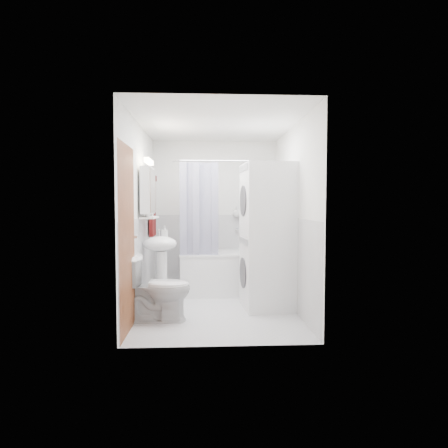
{
  "coord_description": "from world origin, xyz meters",
  "views": [
    {
      "loc": [
        -0.15,
        -4.84,
        1.37
      ],
      "look_at": [
        0.09,
        0.15,
        1.11
      ],
      "focal_mm": 30.0,
      "sensor_mm": 36.0,
      "label": 1
    }
  ],
  "objects_px": {
    "sink": "(161,255)",
    "toilet": "(158,289)",
    "washer_dryer": "(269,236)",
    "bathtub": "(235,270)"
  },
  "relations": [
    {
      "from": "toilet",
      "to": "bathtub",
      "type": "bearing_deg",
      "value": -35.65
    },
    {
      "from": "sink",
      "to": "washer_dryer",
      "type": "xyz_separation_m",
      "value": [
        1.43,
        -0.09,
        0.25
      ]
    },
    {
      "from": "sink",
      "to": "toilet",
      "type": "distance_m",
      "value": 0.67
    },
    {
      "from": "bathtub",
      "to": "washer_dryer",
      "type": "bearing_deg",
      "value": -66.72
    },
    {
      "from": "sink",
      "to": "washer_dryer",
      "type": "height_order",
      "value": "washer_dryer"
    },
    {
      "from": "bathtub",
      "to": "washer_dryer",
      "type": "relative_size",
      "value": 0.88
    },
    {
      "from": "bathtub",
      "to": "toilet",
      "type": "distance_m",
      "value": 1.71
    },
    {
      "from": "bathtub",
      "to": "toilet",
      "type": "xyz_separation_m",
      "value": [
        -1.02,
        -1.37,
        0.03
      ]
    },
    {
      "from": "bathtub",
      "to": "toilet",
      "type": "relative_size",
      "value": 2.16
    },
    {
      "from": "bathtub",
      "to": "toilet",
      "type": "bearing_deg",
      "value": -126.76
    }
  ]
}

